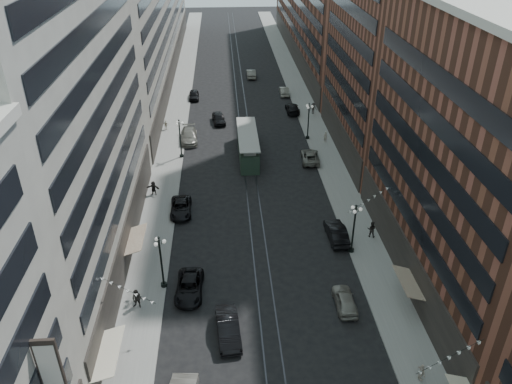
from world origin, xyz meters
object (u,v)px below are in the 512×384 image
object	(u,v)px
car_12	(292,108)
car_4	(345,300)
streetcar	(248,145)
pedestrian_6	(166,125)
lamppost_se_mid	(308,120)
car_extra_0	(284,91)
lamppost_sw_far	(161,260)
lamppost_se_far	(354,227)
pedestrian_4	(421,373)
car_9	(194,95)
car_2	(189,287)
pedestrian_2	(137,299)
car_7	(181,208)
pedestrian_5	(153,188)
pedestrian_7	(371,229)
lamppost_sw_mid	(180,137)
pedestrian_9	(313,108)
car_11	(310,156)
car_10	(336,232)
car_8	(189,136)
pedestrian_8	(325,137)
car_13	(219,118)
car_5	(228,328)
car_14	(251,74)

from	to	relation	value
car_12	car_4	bearing A→B (deg)	87.92
streetcar	pedestrian_6	bearing A→B (deg)	141.34
lamppost_se_mid	car_extra_0	world-z (taller)	lamppost_se_mid
pedestrian_6	car_extra_0	bearing A→B (deg)	-130.90
lamppost_sw_far	lamppost_se_far	bearing A→B (deg)	12.26
pedestrian_4	car_9	distance (m)	65.51
car_2	car_9	distance (m)	51.86
lamppost_sw_far	pedestrian_2	distance (m)	3.87
car_7	car_12	xyz separation A→B (m)	(16.80, 30.44, 0.04)
car_2	lamppost_se_far	bearing A→B (deg)	19.46
pedestrian_5	pedestrian_7	xyz separation A→B (m)	(23.76, -10.45, 0.04)
lamppost_sw_mid	pedestrian_4	size ratio (longest dim) A/B	3.57
car_9	lamppost_sw_mid	bearing A→B (deg)	-93.23
pedestrian_2	pedestrian_6	bearing A→B (deg)	108.48
car_9	pedestrian_9	bearing A→B (deg)	-25.35
car_11	pedestrian_9	world-z (taller)	pedestrian_9
lamppost_sw_mid	pedestrian_2	distance (m)	29.78
car_10	lamppost_sw_far	bearing A→B (deg)	18.58
lamppost_se_mid	car_12	world-z (taller)	lamppost_se_mid
car_2	pedestrian_6	size ratio (longest dim) A/B	3.34
car_8	pedestrian_8	xyz separation A→B (m)	(19.97, -1.93, 0.13)
car_9	car_extra_0	distance (m)	16.50
lamppost_sw_mid	car_12	distance (m)	23.98
pedestrian_4	car_8	distance (m)	48.20
car_12	lamppost_se_mid	bearing A→B (deg)	94.00
car_12	pedestrian_8	size ratio (longest dim) A/B	3.08
car_13	pedestrian_7	distance (m)	36.45
lamppost_sw_far	lamppost_se_mid	distance (m)	36.91
lamppost_sw_mid	car_2	distance (m)	28.18
car_9	car_12	world-z (taller)	car_9
car_5	pedestrian_2	distance (m)	8.63
lamppost_se_mid	lamppost_sw_far	bearing A→B (deg)	-119.90
lamppost_sw_far	car_5	world-z (taller)	lamppost_sw_far
pedestrian_6	car_14	bearing A→B (deg)	-107.37
car_11	car_extra_0	distance (m)	27.30
pedestrian_8	car_9	bearing A→B (deg)	-67.48
pedestrian_6	pedestrian_9	xyz separation A→B (m)	(23.87, 5.10, 0.17)
streetcar	pedestrian_6	size ratio (longest dim) A/B	7.89
lamppost_sw_mid	pedestrian_4	world-z (taller)	lamppost_sw_mid
pedestrian_2	car_11	world-z (taller)	pedestrian_2
lamppost_se_far	streetcar	size ratio (longest dim) A/B	0.46
lamppost_sw_mid	streetcar	world-z (taller)	lamppost_sw_mid
pedestrian_7	car_13	bearing A→B (deg)	-44.54
pedestrian_2	pedestrian_7	bearing A→B (deg)	38.53
lamppost_se_far	pedestrian_7	distance (m)	4.13
car_9	pedestrian_5	size ratio (longest dim) A/B	2.47
car_7	car_extra_0	distance (m)	42.66
streetcar	pedestrian_7	distance (m)	23.82
lamppost_sw_far	pedestrian_5	xyz separation A→B (m)	(-2.71, 16.86, -2.06)
streetcar	pedestrian_6	xyz separation A→B (m)	(-12.16, 9.73, -0.63)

